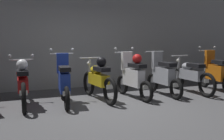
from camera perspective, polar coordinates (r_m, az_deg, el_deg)
The scene contains 9 objects.
ground_plane at distance 6.19m, azimuth 0.00°, elevation -7.80°, with size 80.00×80.00×0.00m, color #4C4C4F.
back_wall at distance 8.78m, azimuth -7.29°, elevation 7.08°, with size 16.00×0.30×3.24m, color #9EA0A3.
motorbike_slot_2 at distance 6.56m, azimuth -17.83°, elevation -2.59°, with size 0.59×1.95×1.15m.
motorbike_slot_3 at distance 6.53m, azimuth -9.80°, elevation -2.40°, with size 0.59×1.68×1.29m.
motorbike_slot_4 at distance 6.91m, azimuth -2.82°, elevation -1.84°, with size 0.56×1.95×1.08m.
motorbike_slot_5 at distance 7.14m, azimuth 4.32°, elevation -1.24°, with size 0.59×1.68×1.29m.
motorbike_slot_6 at distance 7.59m, azimuth 10.39°, elevation -1.19°, with size 0.56×1.68×1.18m.
motorbike_slot_7 at distance 8.10m, azimuth 15.78°, elevation -1.09°, with size 0.56×1.95×1.03m.
motorbike_slot_8 at distance 8.70m, azimuth 20.40°, elevation -0.50°, with size 0.59×1.68×1.29m.
Camera 1 is at (-2.26, -5.55, 1.54)m, focal length 44.63 mm.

